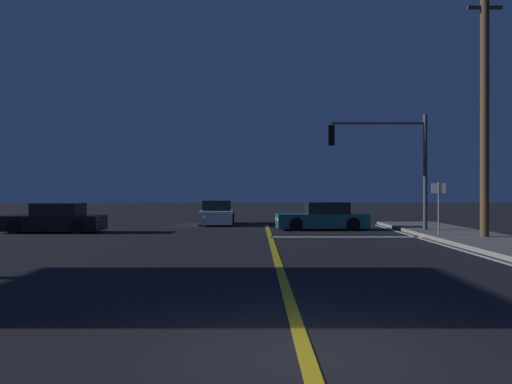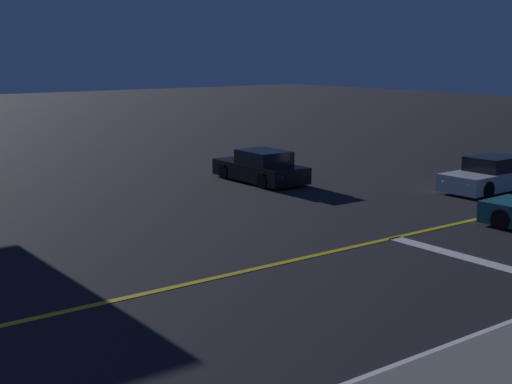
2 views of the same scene
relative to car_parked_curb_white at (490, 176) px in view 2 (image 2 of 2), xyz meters
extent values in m
cube|color=gold|center=(2.76, -16.10, -0.58)|extent=(0.20, 30.93, 0.01)
cube|color=white|center=(8.74, -16.10, -0.58)|extent=(0.16, 30.93, 0.01)
cube|color=white|center=(5.87, -8.50, -0.58)|extent=(6.22, 0.50, 0.01)
cylinder|color=black|center=(4.05, -5.11, -0.26)|extent=(0.65, 0.25, 0.64)
sphere|color=#FFF4CC|center=(3.27, -4.87, -0.06)|extent=(0.18, 0.18, 0.18)
sphere|color=#FFF4CC|center=(3.22, -3.79, -0.06)|extent=(0.18, 0.18, 0.18)
cube|color=silver|center=(0.00, -0.06, -0.14)|extent=(1.90, 4.27, 0.68)
cube|color=black|center=(0.00, 0.19, 0.46)|extent=(1.59, 1.98, 0.60)
cylinder|color=black|center=(0.87, -1.35, -0.26)|extent=(0.24, 0.65, 0.64)
cylinder|color=black|center=(-0.80, -1.39, -0.26)|extent=(0.24, 0.65, 0.64)
cylinder|color=black|center=(-0.87, 1.23, -0.26)|extent=(0.24, 0.65, 0.64)
sphere|color=#FFF4CC|center=(0.61, -2.10, -0.06)|extent=(0.18, 0.18, 0.18)
sphere|color=#FFF4CC|center=(-0.50, -2.13, -0.06)|extent=(0.18, 0.18, 0.18)
sphere|color=red|center=(-0.61, 1.99, -0.06)|extent=(0.14, 0.14, 0.14)
cube|color=black|center=(-7.04, -5.97, -0.14)|extent=(4.53, 1.94, 0.68)
cube|color=black|center=(-6.77, -5.98, 0.46)|extent=(2.10, 1.64, 0.60)
cylinder|color=black|center=(-8.45, -6.82, -0.26)|extent=(0.64, 0.23, 0.64)
cylinder|color=black|center=(-8.42, -5.08, -0.26)|extent=(0.64, 0.23, 0.64)
cylinder|color=black|center=(-5.66, -6.87, -0.26)|extent=(0.64, 0.23, 0.64)
cylinder|color=black|center=(-5.63, -5.12, -0.26)|extent=(0.64, 0.23, 0.64)
sphere|color=#FFF4CC|center=(-9.24, -6.51, -0.06)|extent=(0.18, 0.18, 0.18)
sphere|color=#FFF4CC|center=(-9.22, -5.36, -0.06)|extent=(0.18, 0.18, 0.18)
sphere|color=red|center=(-4.85, -6.59, -0.06)|extent=(0.14, 0.14, 0.14)
sphere|color=red|center=(-4.83, -5.43, -0.06)|extent=(0.14, 0.14, 0.14)
camera|label=1|loc=(2.18, -31.67, 1.34)|focal=39.86mm
camera|label=2|loc=(16.54, -23.90, 4.78)|focal=50.12mm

